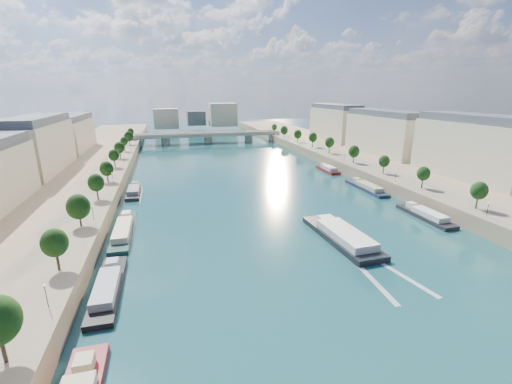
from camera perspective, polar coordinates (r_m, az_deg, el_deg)
ground at (r=134.49m, az=-0.35°, el=-0.19°), size 700.00×700.00×0.00m
quay_left at (r=135.78m, az=-31.24°, el=-1.39°), size 44.00×520.00×5.00m
quay_right at (r=166.53m, az=24.42°, el=2.47°), size 44.00×520.00×5.00m
pave_left at (r=131.50m, az=-25.16°, el=0.10°), size 14.00×520.00×0.10m
pave_right at (r=157.01m, az=20.26°, el=3.12°), size 14.00×520.00×0.10m
trees_left at (r=131.78m, az=-24.45°, el=2.67°), size 4.80×268.80×8.26m
trees_right at (r=162.97m, az=17.88°, el=5.76°), size 4.80×268.80×8.26m
lamps_left at (r=120.50m, az=-23.99°, el=0.21°), size 0.36×200.36×4.28m
lamps_right at (r=158.00m, az=17.99°, el=4.43°), size 0.36×200.36×4.28m
buildings_left at (r=148.19m, az=-35.64°, el=4.81°), size 16.00×226.00×23.20m
buildings_right at (r=181.49m, az=25.80°, el=7.86°), size 16.00×226.00×23.20m
skyline at (r=346.89m, az=-9.18°, el=12.33°), size 79.00×42.00×22.00m
bridge at (r=269.17m, az=-7.97°, el=9.18°), size 112.00×12.00×8.15m
tour_barge at (r=95.41m, az=14.10°, el=-7.15°), size 9.96×30.36×4.07m
wake at (r=83.38m, az=19.58°, el=-12.13°), size 10.75×26.02×0.04m
moored_barges_left at (r=77.31m, az=-23.39°, el=-14.26°), size 5.00×160.89×3.60m
moored_barges_right at (r=124.14m, az=24.96°, el=-2.82°), size 5.00×159.62×3.60m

